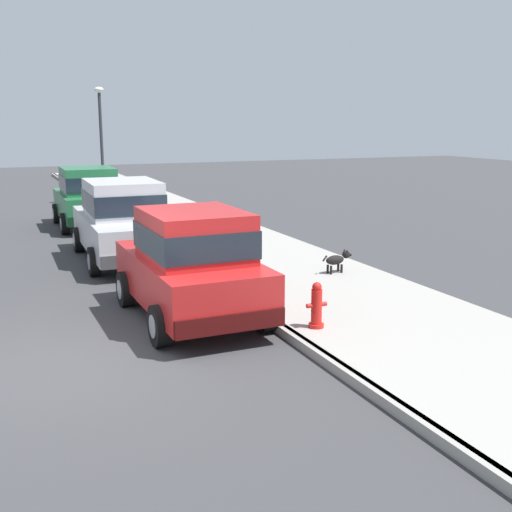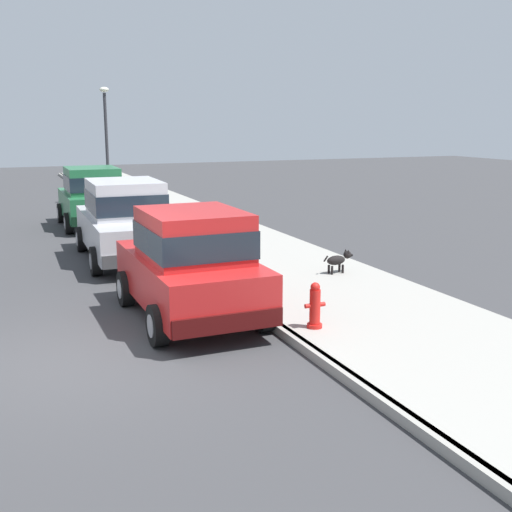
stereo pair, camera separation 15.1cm
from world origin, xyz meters
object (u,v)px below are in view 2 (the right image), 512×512
object	(u,v)px
car_red_hatchback	(191,263)
street_lamp	(106,131)
car_green_hatchback	(92,196)
fire_hydrant	(315,307)
dog_black	(339,260)
car_silver_sedan	(125,219)

from	to	relation	value
car_red_hatchback	street_lamp	distance (m)	15.87
car_green_hatchback	fire_hydrant	xyz separation A→B (m)	(1.55, -11.92, -0.50)
dog_black	fire_hydrant	size ratio (longest dim) A/B	1.04
dog_black	street_lamp	xyz separation A→B (m)	(-2.27, 14.25, 2.48)
car_green_hatchback	street_lamp	bearing A→B (deg)	74.81
car_silver_sedan	car_green_hatchback	world-z (taller)	car_silver_sedan
car_red_hatchback	street_lamp	size ratio (longest dim) A/B	0.86
car_silver_sedan	car_green_hatchback	xyz separation A→B (m)	(0.02, 5.24, -0.01)
car_green_hatchback	street_lamp	size ratio (longest dim) A/B	0.86
dog_black	street_lamp	world-z (taller)	street_lamp
fire_hydrant	street_lamp	distance (m)	17.43
car_silver_sedan	dog_black	bearing A→B (deg)	-44.43
car_green_hatchback	street_lamp	world-z (taller)	street_lamp
car_red_hatchback	car_silver_sedan	bearing A→B (deg)	90.71
car_silver_sedan	street_lamp	distance (m)	10.85
car_green_hatchback	dog_black	xyz separation A→B (m)	(3.72, -8.91, -0.55)
dog_black	fire_hydrant	world-z (taller)	fire_hydrant
dog_black	car_red_hatchback	bearing A→B (deg)	-158.59
car_red_hatchback	car_green_hatchback	bearing A→B (deg)	90.24
car_silver_sedan	car_green_hatchback	distance (m)	5.24
dog_black	car_silver_sedan	bearing A→B (deg)	135.57
fire_hydrant	street_lamp	bearing A→B (deg)	90.33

